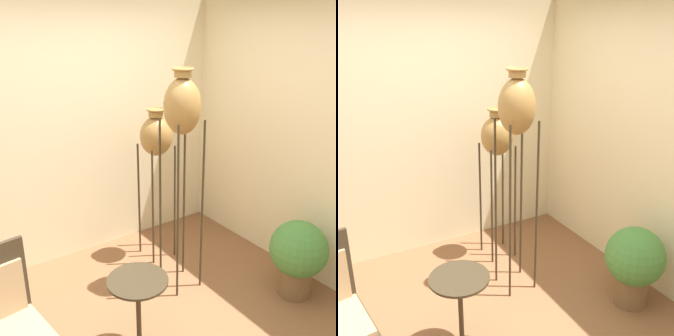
{
  "view_description": "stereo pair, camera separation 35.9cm",
  "coord_description": "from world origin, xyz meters",
  "views": [
    {
      "loc": [
        -1.33,
        -1.94,
        2.28
      ],
      "look_at": [
        0.59,
        0.84,
        1.06
      ],
      "focal_mm": 42.0,
      "sensor_mm": 36.0,
      "label": 1
    },
    {
      "loc": [
        -1.03,
        -2.12,
        2.28
      ],
      "look_at": [
        0.59,
        0.84,
        1.06
      ],
      "focal_mm": 42.0,
      "sensor_mm": 36.0,
      "label": 2
    }
  ],
  "objects": [
    {
      "name": "vase_stand_medium",
      "position": [
        0.65,
        1.12,
        1.27
      ],
      "size": [
        0.31,
        0.31,
        1.56
      ],
      "color": "#382D1E",
      "rests_on": "ground_plane"
    },
    {
      "name": "wall_back",
      "position": [
        0.0,
        1.67,
        1.35
      ],
      "size": [
        7.27,
        0.06,
        2.7
      ],
      "color": "beige",
      "rests_on": "ground_plane"
    },
    {
      "name": "wall_right",
      "position": [
        1.67,
        0.0,
        1.35
      ],
      "size": [
        0.06,
        7.27,
        2.7
      ],
      "color": "beige",
      "rests_on": "ground_plane"
    },
    {
      "name": "vase_stand_tall",
      "position": [
        0.54,
        0.56,
        1.64
      ],
      "size": [
        0.31,
        0.31,
        1.98
      ],
      "color": "#382D1E",
      "rests_on": "ground_plane"
    },
    {
      "name": "potted_plant",
      "position": [
        1.29,
        -0.15,
        0.41
      ],
      "size": [
        0.5,
        0.5,
        0.71
      ],
      "color": "brown",
      "rests_on": "ground_plane"
    },
    {
      "name": "side_table",
      "position": [
        -0.21,
        0.05,
        0.46
      ],
      "size": [
        0.43,
        0.43,
        0.64
      ],
      "color": "#382D1E",
      "rests_on": "ground_plane"
    }
  ]
}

